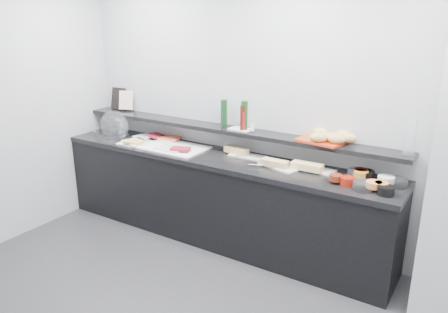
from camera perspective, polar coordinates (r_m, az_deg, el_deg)
The scene contains 55 objects.
back_wall at distance 4.16m, azimuth 9.37°, elevation 5.54°, with size 5.00×0.02×2.70m, color #A6A8AD.
buffet_cabinet at distance 4.50m, azimuth -0.99°, elevation -5.64°, with size 3.60×0.60×0.85m, color black.
counter_top at distance 4.34m, azimuth -1.03°, elevation -0.19°, with size 3.62×0.62×0.05m, color black.
wall_shelf at distance 4.42m, azimuth 0.20°, elevation 3.56°, with size 3.60×0.25×0.04m, color black.
cloche_base at distance 5.22m, azimuth -14.56°, elevation 2.84°, with size 0.39×0.26×0.04m, color #ABAEB2.
cloche_dome at distance 5.18m, azimuth -14.11°, elevation 3.94°, with size 0.43×0.28×0.34m, color white.
linen_runner at distance 4.69m, azimuth -7.89°, elevation 1.42°, with size 0.96×0.45×0.01m, color white.
platter_meat_a at distance 4.97m, azimuth -9.84°, elevation 2.43°, with size 0.33×0.22×0.01m, color silver.
food_meat_a at distance 4.97m, azimuth -8.91°, elevation 2.72°, with size 0.23×0.15×0.02m, color maroon.
platter_salmon at distance 4.86m, azimuth -8.02°, elevation 2.18°, with size 0.30×0.20×0.01m, color silver.
food_salmon at distance 4.86m, azimuth -7.17°, elevation 2.44°, with size 0.23×0.15×0.02m, color #E2522E.
platter_cheese at distance 4.81m, azimuth -11.36°, elevation 1.84°, with size 0.31×0.21×0.01m, color white.
food_cheese at distance 4.76m, azimuth -11.68°, elevation 1.87°, with size 0.20×0.13×0.02m, color #D9B454.
platter_meat_b at distance 4.52m, azimuth -7.11°, elevation 1.01°, with size 0.29×0.19×0.01m, color silver.
food_meat_b at distance 4.44m, azimuth -5.72°, elevation 1.01°, with size 0.19×0.12×0.02m, color maroon.
sandwich_plate_left at distance 4.30m, azimuth 3.12°, elevation 0.06°, with size 0.37×0.16×0.01m, color white.
sandwich_food_left at distance 4.35m, azimuth 1.62°, elevation 0.80°, with size 0.26×0.10×0.06m, color #E2B676.
tongs_left at distance 4.25m, azimuth 2.64°, elevation 0.02°, with size 0.01×0.01×0.16m, color silver.
sandwich_plate_mid at distance 4.02m, azimuth 7.13°, elevation -1.31°, with size 0.38×0.16×0.01m, color silver.
sandwich_food_mid at distance 4.00m, azimuth 6.62°, elevation -0.87°, with size 0.25×0.10×0.06m, color tan.
tongs_mid at distance 4.01m, azimuth 4.36°, elevation -1.11°, with size 0.01×0.01×0.16m, color #B3B5BA.
sandwich_plate_right at distance 4.00m, azimuth 11.67°, elevation -1.66°, with size 0.38×0.16×0.01m, color white.
sandwich_food_right at distance 3.95m, azimuth 10.81°, elevation -1.27°, with size 0.28×0.11×0.06m, color #E3BB77.
tongs_right at distance 3.94m, azimuth 11.11°, elevation -1.76°, with size 0.01×0.01×0.16m, color silver.
bowl_glass_fruit at distance 3.90m, azimuth 17.20°, elevation -2.19°, with size 0.19×0.19×0.07m, color white.
fill_glass_fruit at distance 3.87m, azimuth 17.47°, elevation -2.18°, with size 0.12×0.12×0.05m, color orange.
bowl_black_jam at distance 3.90m, azimuth 17.96°, elevation -2.26°, with size 0.15×0.15×0.07m, color black.
fill_black_jam at distance 3.92m, azimuth 17.39°, elevation -1.92°, with size 0.12×0.12×0.05m, color #510B10.
bowl_glass_cream at distance 3.80m, azimuth 21.70°, elevation -3.19°, with size 0.16×0.16×0.07m, color silver.
fill_glass_cream at distance 3.81m, azimuth 20.42°, elevation -2.79°, with size 0.14×0.14×0.05m, color white.
bowl_red_jam at distance 3.70m, azimuth 15.76°, elevation -3.12°, with size 0.12×0.12×0.07m, color maroon.
fill_red_jam at distance 3.73m, azimuth 14.36°, elevation -2.69°, with size 0.11×0.11×0.05m, color #621E0E.
bowl_glass_salmon at distance 3.64m, azimuth 17.72°, elevation -3.69°, with size 0.17×0.17×0.07m, color silver.
fill_glass_salmon at distance 3.66m, azimuth 19.01°, elevation -3.48°, with size 0.13×0.13×0.05m, color orange.
bowl_black_fruit at distance 3.61m, azimuth 20.40°, elevation -4.17°, with size 0.13×0.13×0.07m, color black.
fill_black_fruit at distance 3.66m, azimuth 19.87°, elevation -3.58°, with size 0.11×0.11×0.05m, color orange.
framed_print at distance 5.43m, azimuth -13.63°, elevation 7.36°, with size 0.20×0.02×0.26m, color black.
print_art at distance 5.31m, azimuth -12.66°, elevation 7.19°, with size 0.18×0.00×0.22m, color beige.
condiment_tray at distance 4.32m, azimuth 2.20°, elevation 3.59°, with size 0.23×0.14×0.01m, color white.
bottle_green_a at distance 4.44m, azimuth -0.01°, elevation 5.77°, with size 0.06×0.06×0.26m, color #0E3616.
bottle_brown at distance 4.25m, azimuth 2.46°, elevation 5.08°, with size 0.05×0.05×0.24m, color #39130A.
bottle_green_b at distance 4.26m, azimuth 2.67°, elevation 5.40°, with size 0.07×0.07×0.28m, color #0F3912.
bottle_hot at distance 4.25m, azimuth 2.50°, elevation 4.66°, with size 0.04×0.04×0.18m, color #AC0C13.
shaker_salt at distance 4.24m, azimuth 3.64°, elevation 3.84°, with size 0.03×0.03×0.07m, color white.
shaker_pepper at distance 4.23m, azimuth 3.79°, elevation 3.81°, with size 0.03×0.03×0.07m, color white.
bread_tray at distance 3.99m, azimuth 12.55°, elevation 2.03°, with size 0.40×0.28×0.02m, color #B93313.
bread_roll_nw at distance 4.07m, azimuth 12.47°, elevation 3.07°, with size 0.16×0.10×0.08m, color #D6B351.
bread_roll_n at distance 4.03m, azimuth 15.30°, elevation 2.73°, with size 0.14×0.09×0.08m, color gold.
bread_roll_ne at distance 3.94m, azimuth 15.98°, elevation 2.34°, with size 0.14×0.09×0.08m, color tan.
bread_roll_sw at distance 3.89m, azimuth 12.18°, elevation 2.43°, with size 0.15×0.10×0.08m, color #BA9647.
bread_roll_s at distance 3.88m, azimuth 14.51°, elevation 2.22°, with size 0.16×0.10×0.08m, color tan.
bread_roll_se at distance 3.90m, azimuth 14.53°, elevation 2.28°, with size 0.14×0.09×0.08m, color #C3794A.
bread_roll_midw at distance 3.94m, azimuth 13.75°, elevation 2.50°, with size 0.13×0.08×0.08m, color tan.
bread_roll_mide at distance 3.92m, azimuth 14.63°, elevation 2.37°, with size 0.14×0.09×0.08m, color tan.
carafe at distance 3.75m, azimuth 23.15°, elevation 2.21°, with size 0.09×0.09×0.30m, color white.
Camera 1 is at (1.57, -1.75, 2.21)m, focal length 35.00 mm.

